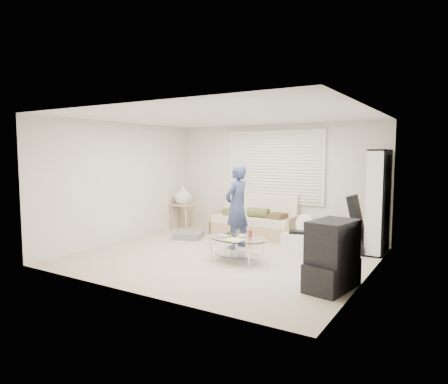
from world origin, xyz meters
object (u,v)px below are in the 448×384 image
Objects in this scene: bookshelf at (378,202)px; coffee_table at (237,242)px; tv_unit at (332,256)px; futon_sofa at (255,222)px.

bookshelf reaches higher than coffee_table.
coffee_table is at bearing -135.76° from bookshelf.
bookshelf is at bearing 87.05° from tv_unit.
futon_sofa reaches higher than tv_unit.
tv_unit is 0.83× the size of coffee_table.
coffee_table is at bearing -71.31° from futon_sofa.
coffee_table is (-1.81, 0.54, -0.13)m from tv_unit.
futon_sofa is at bearing 108.69° from coffee_table.
tv_unit is (-0.13, -2.43, -0.50)m from bookshelf.
bookshelf reaches higher than futon_sofa.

